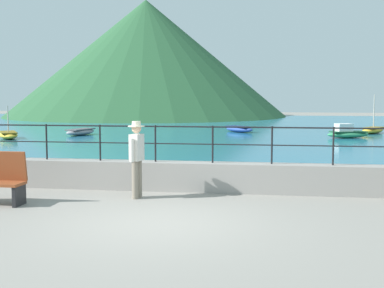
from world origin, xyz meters
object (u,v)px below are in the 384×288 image
object	(u,v)px
boat_3	(373,130)
person_walking	(137,155)
boat_4	(80,132)
boat_0	(347,133)
boat_5	(8,135)
boat_1	(239,129)

from	to	relation	value
boat_3	person_walking	bearing A→B (deg)	-114.03
boat_4	boat_0	bearing A→B (deg)	1.35
boat_4	boat_3	bearing A→B (deg)	13.11
person_walking	boat_5	world-z (taller)	boat_5
person_walking	boat_3	world-z (taller)	boat_3
person_walking	boat_1	size ratio (longest dim) A/B	0.76
boat_4	boat_5	bearing A→B (deg)	-136.74
boat_0	boat_5	xyz separation A→B (m)	(-17.56, -3.07, -0.07)
person_walking	boat_5	size ratio (longest dim) A/B	0.72
boat_4	boat_5	distance (m)	3.98
boat_3	boat_5	distance (m)	20.63
boat_1	boat_0	bearing A→B (deg)	-29.93
boat_1	boat_3	bearing A→B (deg)	0.96
boat_3	boat_4	distance (m)	17.09
boat_1	boat_4	bearing A→B (deg)	-156.86
boat_1	boat_5	xyz separation A→B (m)	(-11.66, -6.47, 0.00)
boat_4	person_walking	bearing A→B (deg)	-64.99
person_walking	boat_4	distance (m)	18.06
boat_0	boat_1	xyz separation A→B (m)	(-5.91, 3.40, -0.07)
boat_0	boat_3	size ratio (longest dim) A/B	1.02
boat_1	boat_5	distance (m)	13.33
person_walking	boat_4	size ratio (longest dim) A/B	0.71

